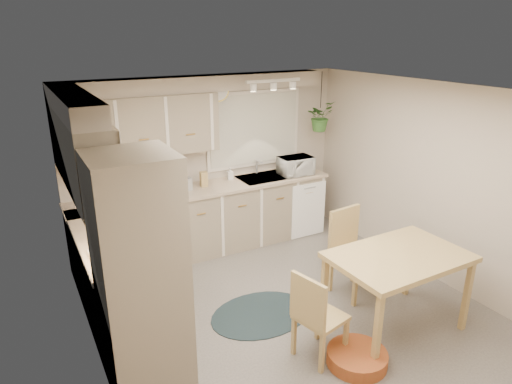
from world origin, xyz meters
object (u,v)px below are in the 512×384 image
braided_rug (260,314)px  microwave (296,164)px  dining_table (395,291)px  chair_left (321,314)px  pet_bed (357,358)px  chair_back (356,254)px

braided_rug → microwave: 2.48m
dining_table → chair_left: chair_left is taller
dining_table → pet_bed: (-0.70, -0.27, -0.36)m
dining_table → braided_rug: 1.45m
chair_left → microwave: bearing=138.5°
chair_back → chair_left: bearing=28.3°
chair_left → dining_table: bearing=76.3°
chair_back → microwave: (0.32, 1.77, 0.60)m
chair_left → microwave: 2.88m
chair_back → pet_bed: 1.32m
chair_left → pet_bed: (0.23, -0.27, -0.39)m
microwave → pet_bed: bearing=-111.1°
dining_table → braided_rug: dining_table is taller
chair_back → pet_bed: size_ratio=1.79×
dining_table → microwave: size_ratio=2.78×
chair_left → microwave: (1.33, 2.47, 0.65)m
dining_table → chair_back: 0.72m
braided_rug → microwave: (1.50, 1.63, 1.10)m
dining_table → chair_back: bearing=83.5°
pet_bed → microwave: microwave is taller
chair_left → chair_back: chair_back is taller
braided_rug → microwave: size_ratio=2.33×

